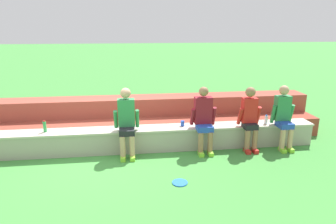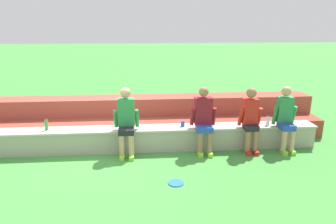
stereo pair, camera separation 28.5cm
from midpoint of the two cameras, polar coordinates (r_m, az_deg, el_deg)
The scene contains 11 objects.
ground_plane at distance 6.70m, azimuth -10.52°, elevation -7.85°, with size 80.00×80.00×0.00m, color #428E3D.
stone_seating_wall at distance 6.80m, azimuth -10.46°, elevation -5.00°, with size 9.40×0.48×0.51m.
brick_bleachers at distance 7.79m, azimuth -9.76°, elevation -1.41°, with size 10.41×1.31×0.90m.
person_left_of_center at distance 6.41m, azimuth -6.59°, elevation -1.48°, with size 0.53×0.59×1.44m.
person_center at distance 6.56m, azimuth 7.95°, elevation -1.19°, with size 0.55×0.55×1.42m.
person_right_of_center at distance 6.81m, azimuth 16.40°, elevation -1.13°, with size 0.49×0.49×1.40m.
person_far_right at distance 7.15m, azimuth 22.26°, elevation -0.91°, with size 0.51×0.57×1.41m.
water_bottle_center_gap at distance 7.21m, azimuth 19.29°, elevation -1.60°, with size 0.07×0.07×0.21m.
water_bottle_near_right at distance 6.94m, azimuth -20.77°, elevation -2.26°, with size 0.07×0.07×0.25m.
plastic_cup_right_end at distance 6.76m, azimuth 3.97°, elevation -2.20°, with size 0.08×0.08×0.12m, color blue.
frisbee at distance 5.49m, azimuth 3.01°, elevation -13.15°, with size 0.27×0.27×0.02m, color blue.
Camera 2 is at (0.85, -6.11, 2.69)m, focal length 32.50 mm.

